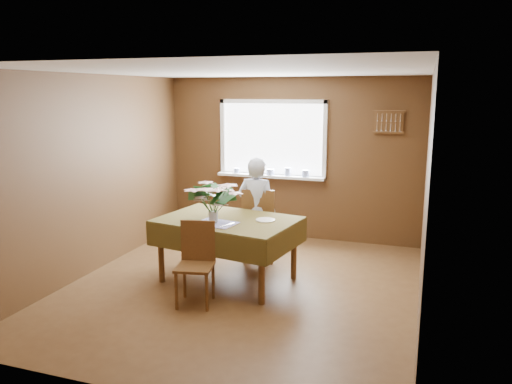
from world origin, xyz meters
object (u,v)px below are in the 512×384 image
(chair_near, at_px, (196,259))
(seated_woman, at_px, (257,211))
(dining_table, at_px, (228,226))
(flower_bouquet, at_px, (213,197))
(chair_far, at_px, (259,222))

(chair_near, bearing_deg, seated_woman, 69.93)
(dining_table, bearing_deg, seated_woman, 90.00)
(dining_table, xyz_separation_m, flower_bouquet, (-0.09, -0.22, 0.41))
(chair_far, height_order, chair_near, chair_far)
(seated_woman, bearing_deg, chair_near, 82.54)
(chair_near, relative_size, seated_woman, 0.62)
(flower_bouquet, bearing_deg, chair_near, -90.19)
(chair_far, distance_m, seated_woman, 0.18)
(flower_bouquet, bearing_deg, seated_woman, 77.43)
(dining_table, distance_m, flower_bouquet, 0.47)
(seated_woman, distance_m, flower_bouquet, 1.04)
(chair_far, bearing_deg, chair_near, 72.67)
(dining_table, height_order, chair_near, chair_near)
(chair_near, bearing_deg, flower_bouquet, 78.27)
(dining_table, distance_m, chair_far, 0.81)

